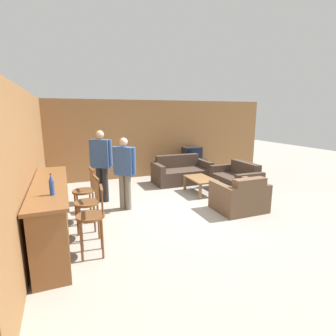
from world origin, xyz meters
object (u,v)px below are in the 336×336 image
(bar_chair_far, at_px, (84,194))
(coffee_table, at_px, (201,180))
(person_by_window, at_px, (101,162))
(bar_chair_near, at_px, (92,220))
(tv, at_px, (192,153))
(bottle, at_px, (52,185))
(armchair_near, at_px, (240,198))
(couch_far, at_px, (181,173))
(bar_chair_mid, at_px, (88,206))
(loveseat_right, at_px, (236,181))
(tv_unit, at_px, (192,167))
(person_by_counter, at_px, (124,170))

(bar_chair_far, height_order, coffee_table, bar_chair_far)
(bar_chair_far, bearing_deg, person_by_window, 65.78)
(bar_chair_near, relative_size, tv, 1.72)
(coffee_table, bearing_deg, bottle, -148.32)
(armchair_near, relative_size, bottle, 3.40)
(couch_far, bearing_deg, bar_chair_mid, -137.78)
(bar_chair_far, distance_m, loveseat_right, 4.24)
(bar_chair_mid, height_order, tv_unit, bar_chair_mid)
(armchair_near, height_order, tv_unit, armchair_near)
(coffee_table, bearing_deg, bar_chair_near, -144.72)
(tv, bearing_deg, bar_chair_mid, -136.71)
(loveseat_right, relative_size, person_by_window, 0.79)
(tv, height_order, bottle, bottle)
(armchair_near, relative_size, loveseat_right, 0.76)
(bar_chair_mid, height_order, tv, bar_chair_mid)
(couch_far, bearing_deg, loveseat_right, -52.94)
(armchair_near, distance_m, bottle, 4.00)
(person_by_window, bearing_deg, tv_unit, 28.08)
(coffee_table, xyz_separation_m, person_by_counter, (-2.20, -0.42, 0.57))
(loveseat_right, height_order, tv, tv)
(bar_chair_mid, xyz_separation_m, person_by_counter, (0.92, 1.14, 0.35))
(bar_chair_near, height_order, bottle, bottle)
(couch_far, bearing_deg, tv, 47.00)
(armchair_near, relative_size, tv, 1.68)
(bar_chair_far, bearing_deg, loveseat_right, 8.71)
(bar_chair_far, distance_m, couch_far, 3.74)
(armchair_near, distance_m, loveseat_right, 1.58)
(bar_chair_far, height_order, tv, bar_chair_far)
(couch_far, xyz_separation_m, armchair_near, (0.21, -2.74, 0.00))
(bar_chair_mid, height_order, loveseat_right, bar_chair_mid)
(bar_chair_near, bearing_deg, armchair_near, 12.29)
(person_by_window, bearing_deg, couch_far, 19.75)
(bar_chair_mid, height_order, coffee_table, bar_chair_mid)
(couch_far, distance_m, armchair_near, 2.75)
(bar_chair_near, xyz_separation_m, bar_chair_far, (-0.00, 1.40, 0.00))
(tv_unit, bearing_deg, couch_far, -132.91)
(bar_chair_near, xyz_separation_m, tv_unit, (3.93, 4.36, -0.32))
(coffee_table, bearing_deg, loveseat_right, -8.99)
(coffee_table, distance_m, tv, 2.33)
(bar_chair_mid, distance_m, person_by_window, 2.00)
(bar_chair_near, height_order, bar_chair_far, same)
(bar_chair_near, relative_size, coffee_table, 1.11)
(loveseat_right, relative_size, bottle, 4.50)
(loveseat_right, height_order, person_by_counter, person_by_counter)
(bar_chair_near, distance_m, bar_chair_far, 1.40)
(couch_far, bearing_deg, armchair_near, -85.62)
(bottle, distance_m, person_by_counter, 2.33)
(bar_chair_near, bearing_deg, bar_chair_far, 90.00)
(tv, bearing_deg, tv_unit, 90.00)
(couch_far, height_order, bottle, bottle)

